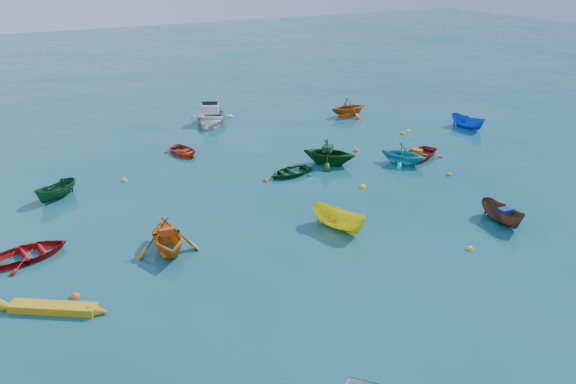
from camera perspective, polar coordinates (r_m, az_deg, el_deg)
name	(u,v)px	position (r m, az deg, el deg)	size (l,w,h in m)	color
ground	(339,239)	(25.77, 5.17, -4.76)	(160.00, 160.00, 0.00)	#0B4851
sampan_brown_mid	(501,222)	(29.06, 20.80, -2.88)	(0.99, 2.64, 1.02)	#55341E
dinghy_orange_w	(168,251)	(25.24, -12.07, -5.88)	(2.71, 3.14, 1.66)	orange
sampan_yellow_mid	(338,229)	(26.65, 5.14, -3.74)	(1.12, 2.98, 1.15)	yellow
dinghy_green_e	(290,175)	(32.80, 0.19, 1.75)	(1.94, 2.72, 0.56)	#0F441B
dinghy_cyan_se	(402,164)	(35.22, 11.55, 2.82)	(2.43, 2.81, 1.48)	teal
dinghy_red_nw	(31,258)	(26.58, -24.68, -6.09)	(2.28, 3.19, 0.66)	#AC0E0E
dinghy_green_n	(329,164)	(34.54, 4.17, 2.84)	(2.76, 3.20, 1.68)	#0F4311
dinghy_red_ne	(417,158)	(36.36, 12.99, 3.35)	(2.39, 3.34, 0.69)	#A51A0D
sampan_blue_far	(467,128)	(43.63, 17.72, 6.21)	(1.04, 2.77, 1.07)	blue
dinghy_red_far	(184,154)	(36.81, -10.55, 3.81)	(1.93, 2.69, 0.56)	red
dinghy_orange_far	(348,116)	(44.95, 6.15, 7.69)	(2.65, 3.07, 1.62)	#BA5511
sampan_green_far	(58,199)	(32.10, -22.36, -0.62)	(0.95, 2.51, 0.97)	#11481F
kayak_yellow	(54,311)	(22.63, -22.71, -11.11)	(0.58, 3.90, 0.39)	orange
motorboat_white	(211,123)	(43.26, -7.82, 6.98)	(3.31, 4.63, 1.56)	silver
tarp_blue_a	(505,211)	(28.70, 21.19, -1.84)	(0.58, 0.44, 0.28)	navy
tarp_orange_a	(166,231)	(24.83, -12.28, -3.86)	(0.61, 0.46, 0.30)	#D64416
tarp_green_b	(328,148)	(34.22, 4.06, 4.46)	(0.74, 0.56, 0.36)	#11451B
tarp_orange_b	(417,151)	(36.11, 12.99, 4.04)	(0.59, 0.45, 0.29)	#BA6713
buoy_or_a	(75,297)	(23.15, -20.79, -9.94)	(0.35, 0.35, 0.35)	orange
buoy_ye_a	(470,249)	(26.06, 17.97, -5.57)	(0.33, 0.33, 0.33)	yellow
buoy_or_b	(449,175)	(34.07, 16.01, 1.65)	(0.31, 0.31, 0.31)	orange
buoy_or_c	(266,181)	(31.91, -2.30, 1.09)	(0.31, 0.31, 0.31)	#E34B0C
buoy_ye_c	(362,187)	(31.34, 7.57, 0.46)	(0.39, 0.39, 0.39)	yellow
buoy_or_d	(403,134)	(40.98, 11.57, 5.78)	(0.39, 0.39, 0.39)	orange
buoy_ye_d	(124,181)	(33.29, -16.30, 1.09)	(0.37, 0.37, 0.37)	gold
buoy_or_e	(356,151)	(36.95, 6.92, 4.13)	(0.38, 0.38, 0.38)	#FF580D
buoy_ye_e	(408,131)	(41.69, 12.09, 6.03)	(0.34, 0.34, 0.34)	yellow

